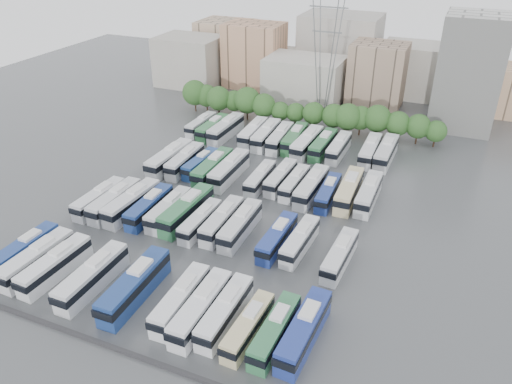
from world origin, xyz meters
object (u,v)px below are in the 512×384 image
at_px(bus_r1_s5, 187,210).
at_px(bus_r1_s8, 240,225).
at_px(bus_r0_s9, 201,308).
at_px(bus_r2_s9, 294,183).
at_px(bus_r2_s7, 260,178).
at_px(bus_r1_s0, 99,198).
at_px(bus_r3_s7, 295,138).
at_px(bus_r1_s3, 149,207).
at_px(bus_r0_s4, 92,276).
at_px(bus_r1_s1, 115,200).
at_px(bus_r2_s2, 185,160).
at_px(bus_r2_s3, 200,163).
at_px(bus_r3_s1, 213,127).
at_px(bus_r2_s1, 170,158).
at_px(bus_r1_s2, 132,202).
at_px(bus_r1_s10, 277,237).
at_px(bus_r3_s6, 280,138).
at_px(bus_r3_s8, 307,143).
at_px(bus_r3_s0, 201,124).
at_px(bus_r0_s12, 275,331).
at_px(bus_r0_s1, 37,259).
at_px(bus_r0_s8, 181,299).
at_px(bus_r1_s7, 222,220).
at_px(bus_r0_s0, 25,250).
at_px(bus_r1_s11, 300,241).
at_px(bus_r3_s5, 266,135).
at_px(bus_r3_s2, 226,129).
at_px(bus_r1_s13, 340,255).
at_px(bus_r3_s12, 370,150).
at_px(apartment_tower, 469,73).
at_px(bus_r2_s4, 213,167).
at_px(bus_r2_s13, 369,193).
at_px(bus_r3_s13, 386,152).
at_px(bus_r3_s4, 253,132).
at_px(electricity_pylon, 326,43).
at_px(bus_r3_s9, 323,145).
at_px(bus_r2_s11, 328,192).
at_px(bus_r0_s10, 225,311).
at_px(bus_r2_s8, 281,177).
at_px(bus_r0_s13, 304,330).

xyz_separation_m(bus_r1_s5, bus_r1_s8, (10.03, -0.49, -0.18)).
height_order(bus_r0_s9, bus_r2_s9, bus_r0_s9).
bearing_deg(bus_r2_s7, bus_r1_s8, -79.64).
distance_m(bus_r1_s0, bus_r3_s7, 44.17).
bearing_deg(bus_r1_s3, bus_r0_s4, -81.31).
height_order(bus_r1_s1, bus_r2_s2, bus_r1_s1).
relative_size(bus_r1_s0, bus_r2_s3, 1.08).
bearing_deg(bus_r0_s9, bus_r3_s1, 115.99).
relative_size(bus_r1_s3, bus_r2_s1, 0.88).
relative_size(bus_r1_s2, bus_r1_s10, 1.13).
bearing_deg(bus_r3_s6, bus_r3_s8, -8.60).
xyz_separation_m(bus_r1_s1, bus_r3_s0, (-3.43, 37.31, -0.18)).
bearing_deg(bus_r0_s12, bus_r0_s1, -177.82).
bearing_deg(bus_r0_s8, bus_r1_s0, 145.68).
bearing_deg(bus_r1_s7, bus_r0_s0, -141.77).
relative_size(bus_r1_s11, bus_r3_s7, 0.89).
height_order(bus_r1_s3, bus_r3_s5, bus_r3_s5).
relative_size(bus_r1_s3, bus_r3_s2, 0.89).
bearing_deg(bus_r2_s3, bus_r0_s8, -62.31).
bearing_deg(bus_r1_s13, bus_r3_s12, 97.81).
relative_size(bus_r3_s6, bus_r3_s12, 0.99).
height_order(bus_r0_s8, bus_r1_s5, bus_r1_s5).
distance_m(bus_r1_s7, bus_r1_s11, 13.34).
bearing_deg(apartment_tower, bus_r2_s4, -132.02).
xyz_separation_m(bus_r1_s8, bus_r2_s4, (-13.30, 16.22, 0.12)).
distance_m(bus_r2_s13, bus_r3_s13, 18.42).
bearing_deg(bus_r2_s9, bus_r3_s0, 148.85).
height_order(bus_r0_s4, bus_r3_s4, bus_r0_s4).
relative_size(bus_r2_s13, bus_r3_s7, 0.99).
bearing_deg(bus_r3_s4, bus_r2_s4, -92.67).
relative_size(bus_r2_s7, bus_r3_s7, 0.87).
distance_m(electricity_pylon, bus_r3_s7, 25.47).
relative_size(bus_r2_s2, bus_r2_s7, 1.11).
distance_m(bus_r1_s3, bus_r3_s12, 47.49).
relative_size(bus_r1_s1, bus_r1_s11, 1.08).
height_order(bus_r1_s11, bus_r3_s2, bus_r3_s2).
height_order(bus_r1_s11, bus_r3_s7, bus_r3_s7).
bearing_deg(bus_r3_s9, bus_r2_s11, -69.38).
distance_m(bus_r2_s11, bus_r2_s13, 7.09).
relative_size(bus_r1_s7, bus_r2_s3, 1.09).
height_order(bus_r0_s10, bus_r2_s8, bus_r0_s10).
relative_size(electricity_pylon, bus_r2_s4, 2.58).
relative_size(bus_r1_s3, bus_r3_s13, 0.90).
relative_size(apartment_tower, bus_r2_s8, 2.24).
height_order(bus_r0_s9, bus_r3_s12, bus_r0_s9).
xyz_separation_m(bus_r1_s7, bus_r2_s4, (-10.02, 16.12, 0.17)).
relative_size(bus_r0_s13, bus_r1_s0, 1.09).
xyz_separation_m(bus_r0_s1, bus_r3_s8, (23.00, 54.09, 0.14)).
relative_size(bus_r1_s10, bus_r2_s3, 1.05).
bearing_deg(bus_r0_s4, bus_r0_s0, 174.82).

